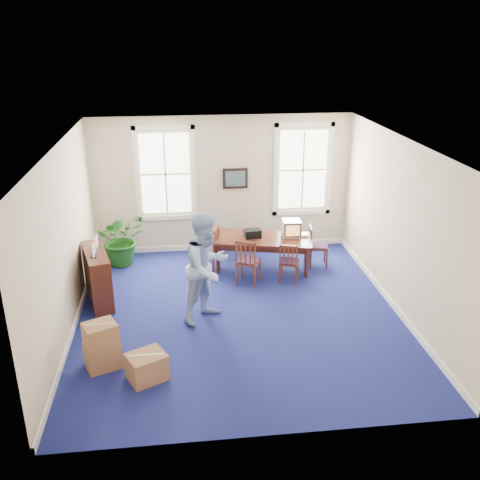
{
  "coord_description": "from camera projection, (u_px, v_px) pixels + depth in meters",
  "views": [
    {
      "loc": [
        -1.02,
        -8.75,
        4.99
      ],
      "look_at": [
        0.1,
        0.6,
        1.25
      ],
      "focal_mm": 40.0,
      "sensor_mm": 36.0,
      "label": 1
    }
  ],
  "objects": [
    {
      "name": "wall_right",
      "position": [
        401.0,
        227.0,
        9.77
      ],
      "size": [
        0.0,
        6.5,
        6.5
      ],
      "primitive_type": "plane",
      "rotation": [
        1.57,
        0.0,
        -1.57
      ],
      "color": "beige",
      "rests_on": "ground"
    },
    {
      "name": "conference_table",
      "position": [
        263.0,
        253.0,
        11.83
      ],
      "size": [
        2.27,
        1.42,
        0.72
      ],
      "primitive_type": null,
      "rotation": [
        0.0,
        0.0,
        -0.23
      ],
      "color": "#491E13",
      "rests_on": "ground"
    },
    {
      "name": "wall_back",
      "position": [
        222.0,
        185.0,
        12.44
      ],
      "size": [
        6.5,
        0.0,
        6.5
      ],
      "primitive_type": "plane",
      "rotation": [
        1.57,
        0.0,
        0.0
      ],
      "color": "beige",
      "rests_on": "ground"
    },
    {
      "name": "crt_tv",
      "position": [
        291.0,
        228.0,
        11.75
      ],
      "size": [
        0.41,
        0.44,
        0.36
      ],
      "primitive_type": null,
      "rotation": [
        0.0,
        0.0,
        -0.03
      ],
      "color": "#B7B7BC",
      "rests_on": "conference_table"
    },
    {
      "name": "equipment_bag",
      "position": [
        252.0,
        233.0,
        11.69
      ],
      "size": [
        0.38,
        0.27,
        0.18
      ],
      "primitive_type": "cube",
      "rotation": [
        0.0,
        0.0,
        0.11
      ],
      "color": "black",
      "rests_on": "conference_table"
    },
    {
      "name": "game_console",
      "position": [
        304.0,
        235.0,
        11.79
      ],
      "size": [
        0.18,
        0.21,
        0.05
      ],
      "primitive_type": "cube",
      "rotation": [
        0.0,
        0.0,
        -0.12
      ],
      "color": "white",
      "rests_on": "conference_table"
    },
    {
      "name": "floor",
      "position": [
        239.0,
        314.0,
        10.03
      ],
      "size": [
        6.5,
        6.5,
        0.0
      ],
      "primitive_type": "plane",
      "color": "navy",
      "rests_on": "ground"
    },
    {
      "name": "wall_left",
      "position": [
        64.0,
        242.0,
        9.11
      ],
      "size": [
        0.0,
        6.5,
        6.5
      ],
      "primitive_type": "plane",
      "rotation": [
        1.57,
        0.0,
        1.57
      ],
      "color": "beige",
      "rests_on": "ground"
    },
    {
      "name": "cardboard_boxes",
      "position": [
        115.0,
        340.0,
        8.44
      ],
      "size": [
        1.84,
        1.84,
        0.8
      ],
      "primitive_type": null,
      "rotation": [
        0.0,
        0.0,
        0.39
      ],
      "color": "#9F6D48",
      "rests_on": "ground"
    },
    {
      "name": "chair_end_left",
      "position": [
        207.0,
        249.0,
        11.64
      ],
      "size": [
        0.58,
        0.58,
        1.02
      ],
      "primitive_type": null,
      "rotation": [
        0.0,
        0.0,
        -1.92
      ],
      "color": "maroon",
      "rests_on": "ground"
    },
    {
      "name": "brochure_rack",
      "position": [
        95.0,
        247.0,
        10.04
      ],
      "size": [
        0.18,
        0.61,
        0.27
      ],
      "primitive_type": null,
      "rotation": [
        0.0,
        0.0,
        0.12
      ],
      "color": "#99999E",
      "rests_on": "credenza"
    },
    {
      "name": "chair_end_right",
      "position": [
        318.0,
        246.0,
        11.94
      ],
      "size": [
        0.46,
        0.46,
        0.91
      ],
      "primitive_type": null,
      "rotation": [
        0.0,
        0.0,
        1.43
      ],
      "color": "maroon",
      "rests_on": "ground"
    },
    {
      "name": "potted_plant",
      "position": [
        122.0,
        239.0,
        11.96
      ],
      "size": [
        1.26,
        1.16,
        1.2
      ],
      "primitive_type": "imported",
      "rotation": [
        0.0,
        0.0,
        0.22
      ],
      "color": "#154B12",
      "rests_on": "ground"
    },
    {
      "name": "baseboard_back",
      "position": [
        223.0,
        246.0,
        12.98
      ],
      "size": [
        6.0,
        0.04,
        0.12
      ],
      "primitive_type": "cube",
      "color": "white",
      "rests_on": "ground"
    },
    {
      "name": "window_right",
      "position": [
        303.0,
        170.0,
        12.52
      ],
      "size": [
        1.4,
        0.12,
        2.2
      ],
      "primitive_type": null,
      "color": "white",
      "rests_on": "ground"
    },
    {
      "name": "ceiling",
      "position": [
        238.0,
        144.0,
        8.85
      ],
      "size": [
        6.5,
        6.5,
        0.0
      ],
      "primitive_type": "plane",
      "rotation": [
        3.14,
        0.0,
        0.0
      ],
      "color": "white",
      "rests_on": "ground"
    },
    {
      "name": "wall_front",
      "position": [
        270.0,
        330.0,
        6.44
      ],
      "size": [
        6.5,
        0.0,
        6.5
      ],
      "primitive_type": "plane",
      "rotation": [
        -1.57,
        0.0,
        0.0
      ],
      "color": "beige",
      "rests_on": "ground"
    },
    {
      "name": "wall_picture",
      "position": [
        235.0,
        178.0,
        12.37
      ],
      "size": [
        0.58,
        0.06,
        0.48
      ],
      "primitive_type": null,
      "color": "black",
      "rests_on": "ground"
    },
    {
      "name": "chair_near_left",
      "position": [
        248.0,
        261.0,
        11.07
      ],
      "size": [
        0.6,
        0.6,
        1.0
      ],
      "primitive_type": null,
      "rotation": [
        0.0,
        0.0,
        2.72
      ],
      "color": "maroon",
      "rests_on": "ground"
    },
    {
      "name": "window_left",
      "position": [
        165.0,
        174.0,
        12.16
      ],
      "size": [
        1.4,
        0.12,
        2.2
      ],
      "primitive_type": null,
      "color": "white",
      "rests_on": "ground"
    },
    {
      "name": "credenza",
      "position": [
        98.0,
        278.0,
        10.28
      ],
      "size": [
        0.71,
        1.36,
        1.03
      ],
      "primitive_type": "cube",
      "rotation": [
        0.0,
        0.0,
        0.27
      ],
      "color": "#491E13",
      "rests_on": "ground"
    },
    {
      "name": "chair_near_right",
      "position": [
        289.0,
        262.0,
        11.19
      ],
      "size": [
        0.5,
        0.5,
        0.88
      ],
      "primitive_type": null,
      "rotation": [
        0.0,
        0.0,
        2.81
      ],
      "color": "maroon",
      "rests_on": "ground"
    },
    {
      "name": "baseboard_left",
      "position": [
        76.0,
        320.0,
        9.68
      ],
      "size": [
        0.04,
        6.5,
        0.12
      ],
      "primitive_type": "cube",
      "color": "white",
      "rests_on": "ground"
    },
    {
      "name": "man",
      "position": [
        207.0,
        268.0,
        9.52
      ],
      "size": [
        1.25,
        1.24,
        2.04
      ],
      "primitive_type": "imported",
      "rotation": [
        0.0,
        0.0,
        0.75
      ],
      "color": "#97B0E1",
      "rests_on": "ground"
    },
    {
      "name": "baseboard_right",
      "position": [
        391.0,
        302.0,
        10.33
      ],
      "size": [
        0.04,
        6.5,
        0.12
      ],
      "primitive_type": "cube",
      "color": "white",
      "rests_on": "ground"
    }
  ]
}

